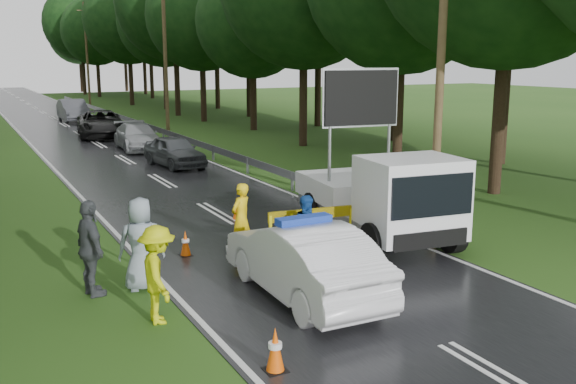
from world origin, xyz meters
TOP-DOWN VIEW (x-y plane):
  - ground at (0.00, 0.00)m, footprint 160.00×160.00m
  - road at (0.00, 30.00)m, footprint 7.00×140.00m
  - guardrail at (3.70, 29.67)m, footprint 0.12×60.06m
  - utility_pole_near at (5.20, 2.00)m, footprint 1.40×0.24m
  - utility_pole_mid at (5.20, 28.00)m, footprint 1.40×0.24m
  - utility_pole_far at (5.20, 54.00)m, footprint 1.40×0.24m
  - police_sedan at (-1.04, -1.41)m, footprint 1.70×4.65m
  - work_truck at (2.79, 1.20)m, footprint 3.07×5.80m
  - barrier at (0.80, 1.00)m, footprint 2.77×0.39m
  - officer at (-0.93, 2.00)m, footprint 0.76×0.68m
  - civilian at (0.13, 0.50)m, footprint 0.91×0.77m
  - bystander_left at (-4.00, -1.30)m, footprint 0.77×1.23m
  - bystander_mid at (-4.82, 0.62)m, footprint 0.68×1.23m
  - bystander_right at (-3.82, 0.50)m, footprint 1.08×0.84m
  - queue_car_first at (1.56, 15.18)m, footprint 2.07×4.15m
  - queue_car_second at (1.47, 21.21)m, footprint 2.19×4.83m
  - queue_car_third at (0.90, 27.47)m, footprint 3.43×6.13m
  - queue_car_fourth at (1.07, 38.55)m, footprint 1.78×5.03m
  - cone_near_left at (-2.96, -4.00)m, footprint 0.35×0.35m
  - cone_center at (0.44, 0.94)m, footprint 0.31×0.31m
  - cone_far at (0.24, 5.00)m, footprint 0.33×0.33m
  - cone_left_mid at (-2.28, 2.30)m, footprint 0.31×0.31m
  - cone_right at (3.25, 3.96)m, footprint 0.32×0.32m

SIDE VIEW (x-z plane):
  - ground at x=0.00m, z-range 0.00..0.00m
  - road at x=0.00m, z-range 0.00..0.02m
  - cone_left_mid at x=-2.28m, z-range -0.01..0.64m
  - cone_center at x=0.44m, z-range -0.01..0.65m
  - cone_right at x=3.25m, z-range -0.01..0.68m
  - cone_far at x=0.24m, z-range -0.01..0.68m
  - cone_near_left at x=-2.96m, z-range -0.01..0.72m
  - guardrail at x=3.70m, z-range 0.20..0.90m
  - queue_car_first at x=1.56m, z-range 0.00..1.36m
  - queue_car_second at x=1.47m, z-range 0.00..1.37m
  - police_sedan at x=-1.04m, z-range -0.07..1.60m
  - queue_car_third at x=0.90m, z-range 0.00..1.62m
  - civilian at x=0.13m, z-range 0.00..1.62m
  - queue_car_fourth at x=1.07m, z-range 0.00..1.66m
  - barrier at x=0.80m, z-range 0.29..1.44m
  - officer at x=-0.93m, z-range 0.00..1.74m
  - bystander_left at x=-4.00m, z-range 0.00..1.83m
  - bystander_right at x=-3.82m, z-range 0.00..1.97m
  - bystander_mid at x=-4.82m, z-range 0.00..1.99m
  - work_truck at x=2.79m, z-range -1.01..3.41m
  - utility_pole_near at x=5.20m, z-range 0.06..10.06m
  - utility_pole_mid at x=5.20m, z-range 0.06..10.06m
  - utility_pole_far at x=5.20m, z-range 0.06..10.06m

